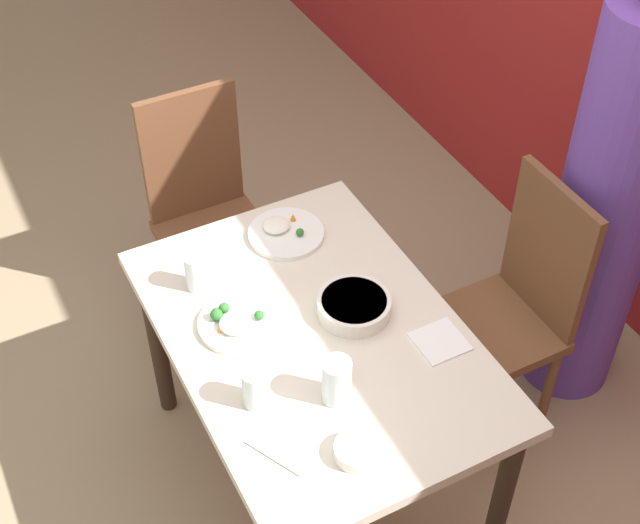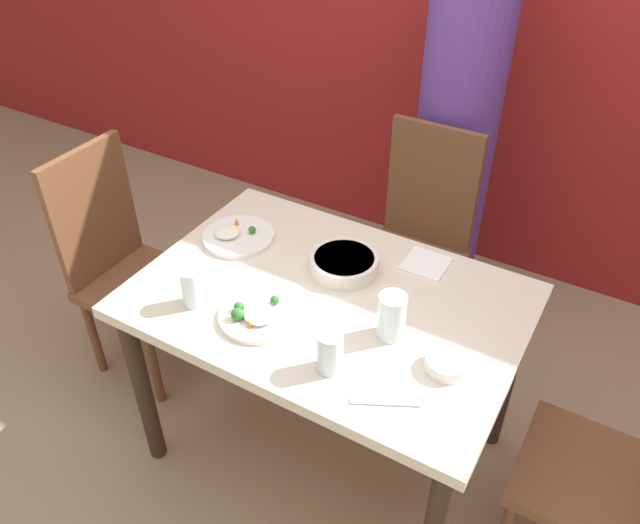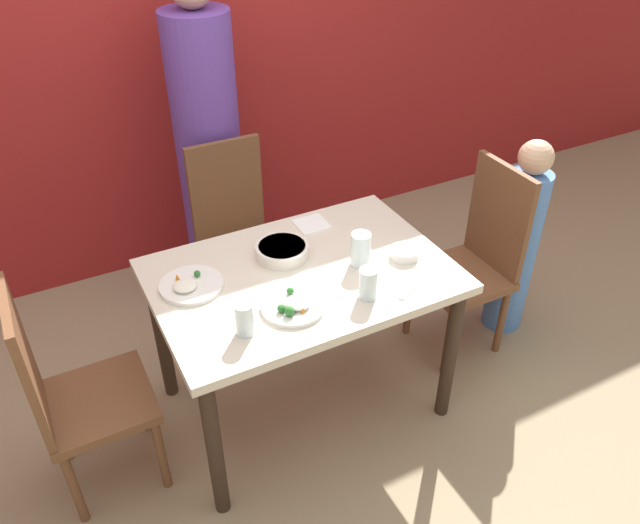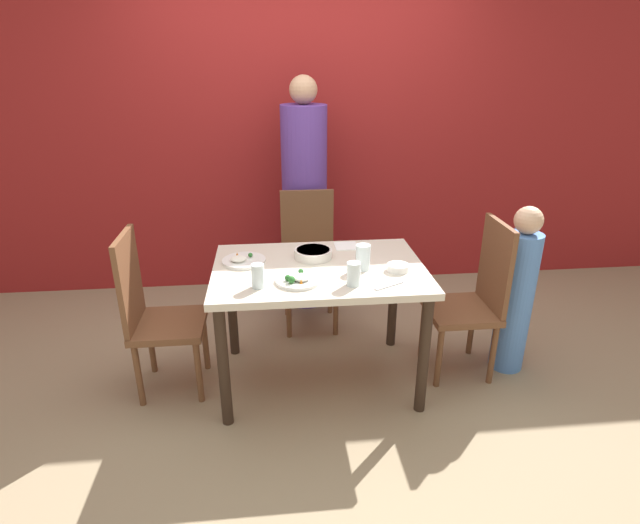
# 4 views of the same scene
# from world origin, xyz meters

# --- Properties ---
(ground_plane) EXTENTS (10.00, 10.00, 0.00)m
(ground_plane) POSITION_xyz_m (0.00, 0.00, 0.00)
(ground_plane) COLOR #998466
(dining_table) EXTENTS (1.19, 0.82, 0.75)m
(dining_table) POSITION_xyz_m (0.00, 0.00, 0.65)
(dining_table) COLOR beige
(dining_table) RESTS_ON ground_plane
(chair_adult_spot) EXTENTS (0.40, 0.40, 0.97)m
(chair_adult_spot) POSITION_xyz_m (0.00, 0.76, 0.51)
(chair_adult_spot) COLOR brown
(chair_adult_spot) RESTS_ON ground_plane
(chair_empty_left) EXTENTS (0.40, 0.40, 0.97)m
(chair_empty_left) POSITION_xyz_m (-0.94, 0.02, 0.51)
(chair_empty_left) COLOR brown
(chair_empty_left) RESTS_ON ground_plane
(person_adult) EXTENTS (0.34, 0.34, 1.73)m
(person_adult) POSITION_xyz_m (0.00, 1.09, 0.80)
(person_adult) COLOR #5B3893
(person_adult) RESTS_ON ground_plane
(bowl_curry) EXTENTS (0.22, 0.22, 0.05)m
(bowl_curry) POSITION_xyz_m (-0.02, 0.14, 0.78)
(bowl_curry) COLOR silver
(bowl_curry) RESTS_ON dining_table
(plate_rice_adult) EXTENTS (0.25, 0.25, 0.05)m
(plate_rice_adult) POSITION_xyz_m (-0.43, 0.11, 0.76)
(plate_rice_adult) COLOR white
(plate_rice_adult) RESTS_ON dining_table
(plate_rice_child) EXTENTS (0.24, 0.24, 0.06)m
(plate_rice_child) POSITION_xyz_m (-0.13, -0.19, 0.77)
(plate_rice_child) COLOR white
(plate_rice_child) RESTS_ON dining_table
(bowl_rice_small) EXTENTS (0.12, 0.12, 0.04)m
(bowl_rice_small) POSITION_xyz_m (0.43, -0.10, 0.77)
(bowl_rice_small) COLOR white
(bowl_rice_small) RESTS_ON dining_table
(glass_water_tall) EXTENTS (0.07, 0.07, 0.13)m
(glass_water_tall) POSITION_xyz_m (-0.34, -0.23, 0.81)
(glass_water_tall) COLOR silver
(glass_water_tall) RESTS_ON dining_table
(glass_water_short) EXTENTS (0.08, 0.08, 0.14)m
(glass_water_short) POSITION_xyz_m (0.24, -0.06, 0.82)
(glass_water_short) COLOR silver
(glass_water_short) RESTS_ON dining_table
(glass_water_center) EXTENTS (0.07, 0.07, 0.13)m
(glass_water_center) POSITION_xyz_m (0.15, -0.26, 0.81)
(glass_water_center) COLOR silver
(glass_water_center) RESTS_ON dining_table
(napkin_folded) EXTENTS (0.14, 0.14, 0.01)m
(napkin_folded) POSITION_xyz_m (0.20, 0.30, 0.75)
(napkin_folded) COLOR white
(napkin_folded) RESTS_ON dining_table
(fork_steel) EXTENTS (0.17, 0.10, 0.01)m
(fork_steel) POSITION_xyz_m (0.33, -0.29, 0.75)
(fork_steel) COLOR silver
(fork_steel) RESTS_ON dining_table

